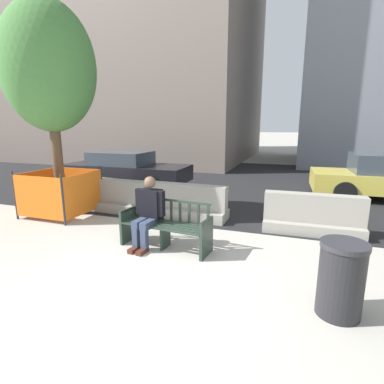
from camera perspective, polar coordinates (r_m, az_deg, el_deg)
ground_plane at (r=4.45m, az=-8.63°, el=-17.67°), size 200.00×200.00×0.00m
street_asphalt at (r=12.42m, az=10.34°, el=2.05°), size 120.00×12.00×0.01m
street_bench at (r=5.57m, az=-5.00°, el=-6.68°), size 1.73×0.69×0.88m
seated_person at (r=5.61m, az=-8.32°, el=-3.50°), size 0.59×0.75×1.31m
jersey_barrier_centre at (r=7.34m, az=-1.02°, el=-2.33°), size 2.02×0.74×0.84m
jersey_barrier_left at (r=8.16m, az=-13.77°, el=-1.18°), size 2.03×0.77×0.84m
jersey_barrier_right at (r=6.81m, az=21.99°, el=-4.47°), size 2.02×0.73×0.84m
street_tree at (r=8.23m, az=-25.63°, el=20.50°), size 2.14×2.14×5.04m
construction_fence at (r=8.29m, az=-23.71°, el=0.11°), size 1.48×1.48×1.19m
car_sedan_mid at (r=11.37m, az=-12.63°, el=4.27°), size 4.69×1.88×1.29m
trash_bin at (r=4.07m, az=26.50°, el=-14.60°), size 0.54×0.54×0.92m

